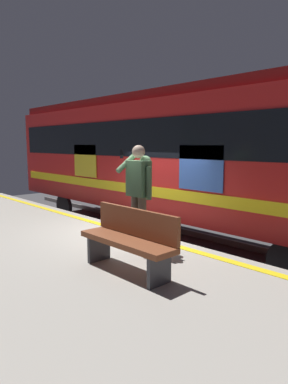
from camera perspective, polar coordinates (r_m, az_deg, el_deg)
ground_plane at (r=7.70m, az=-1.10°, el=-12.48°), size 24.63×24.63×0.00m
platform at (r=6.40m, az=-15.99°, el=-13.01°), size 15.23×4.32×0.86m
safety_line at (r=7.25m, az=-2.89°, el=-6.60°), size 14.93×0.16×0.01m
track_rail_near at (r=8.69m, az=6.32°, el=-9.56°), size 19.80×0.08×0.16m
track_rail_far at (r=9.78m, az=11.84°, el=-7.67°), size 19.80×0.08×0.16m
train_carriage at (r=9.53m, az=4.45°, el=6.47°), size 11.99×2.81×3.81m
passenger at (r=5.86m, az=-0.83°, el=0.60°), size 0.57×0.55×1.81m
handbag at (r=5.68m, az=1.40°, el=-9.21°), size 0.35×0.31×0.33m
bench at (r=4.98m, az=-2.44°, el=-7.58°), size 1.66×0.44×0.90m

